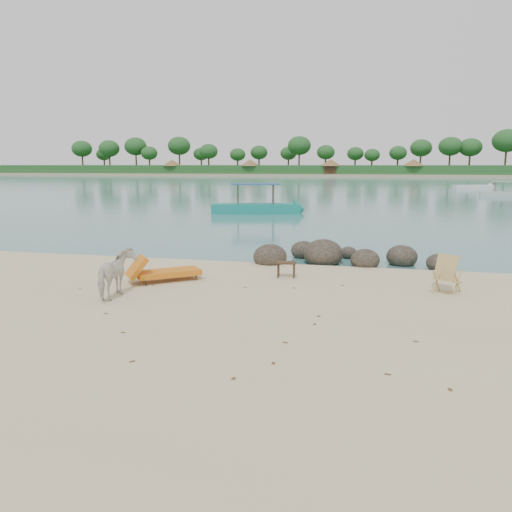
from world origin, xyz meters
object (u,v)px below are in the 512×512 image
(boulders, at_px, (336,257))
(cow, at_px, (117,275))
(deck_chair, at_px, (447,276))
(side_table, at_px, (286,271))
(lounge_chair, at_px, (168,270))
(boat_near, at_px, (256,189))

(boulders, xyz_separation_m, cow, (-4.93, -5.88, 0.40))
(cow, bearing_deg, deck_chair, -170.15)
(boulders, height_order, cow, cow)
(side_table, distance_m, lounge_chair, 3.37)
(boulders, relative_size, side_table, 11.29)
(cow, xyz_separation_m, boat_near, (-1.69, 22.55, 1.06))
(deck_chair, bearing_deg, side_table, -157.73)
(boulders, relative_size, cow, 4.57)
(boulders, distance_m, cow, 7.68)
(boulders, distance_m, side_table, 3.04)
(side_table, height_order, boat_near, boat_near)
(side_table, relative_size, boat_near, 0.08)
(lounge_chair, relative_size, deck_chair, 2.33)
(deck_chair, xyz_separation_m, boat_near, (-9.67, 20.29, 1.17))
(deck_chair, bearing_deg, boulders, 163.58)
(deck_chair, bearing_deg, lounge_chair, -144.28)
(boulders, height_order, lounge_chair, boulders)
(lounge_chair, bearing_deg, cow, -143.26)
(cow, relative_size, lounge_chair, 0.63)
(cow, distance_m, lounge_chair, 2.05)
(boulders, bearing_deg, deck_chair, -49.90)
(boulders, xyz_separation_m, side_table, (-1.23, -2.78, 0.03))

